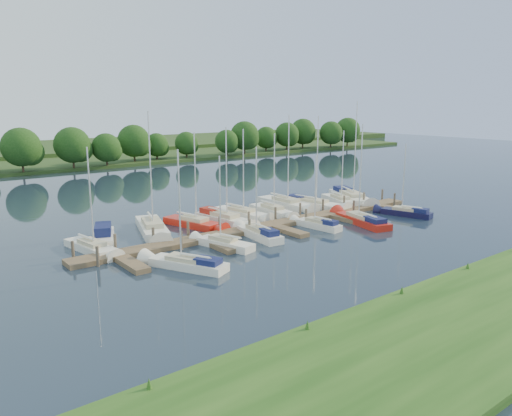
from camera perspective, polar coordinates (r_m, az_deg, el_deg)
ground at (r=44.02m, az=8.30°, el=-4.23°), size 260.00×260.00×0.00m
dock at (r=49.11m, az=2.18°, el=-2.14°), size 40.00×6.00×0.40m
mooring_pilings at (r=49.86m, az=1.35°, el=-1.44°), size 38.24×2.84×2.00m
far_shore at (r=109.22m, az=-21.33°, el=5.01°), size 180.00×30.00×0.60m
distant_hill at (r=133.23m, az=-24.47°, el=6.07°), size 220.00×40.00×1.40m
treeline at (r=95.91m, az=-20.20°, el=6.52°), size 147.00×9.59×8.27m
sailboat_n_0 at (r=43.81m, az=-18.16°, el=-4.44°), size 2.64×7.19×9.07m
motorboat at (r=46.58m, az=-17.05°, el=-3.25°), size 3.62×6.01×1.90m
sailboat_n_2 at (r=48.56m, az=-11.71°, el=-2.46°), size 4.50×9.34×11.89m
sailboat_n_3 at (r=50.04m, az=-7.03°, el=-1.87°), size 3.43×7.67×9.78m
sailboat_n_4 at (r=51.35m, az=-3.66°, el=-1.37°), size 2.90×8.04×10.24m
sailboat_n_5 at (r=54.13m, az=-1.60°, el=-0.71°), size 2.92×7.79×9.80m
sailboat_n_6 at (r=55.29m, az=1.91°, el=-0.44°), size 2.06×7.23×9.29m
sailboat_n_7 at (r=59.30m, az=3.50°, el=0.41°), size 2.20×8.80×11.17m
sailboat_n_8 at (r=59.68m, az=6.60°, el=0.46°), size 3.35×8.91×11.04m
sailboat_n_9 at (r=62.01m, az=9.62°, el=0.78°), size 3.49×7.23×9.21m
sailboat_n_10 at (r=64.01m, az=10.89°, el=1.13°), size 5.68×9.94×12.73m
sailboat_s_0 at (r=38.08m, az=-8.06°, el=-6.36°), size 4.42×7.04×9.23m
sailboat_s_1 at (r=43.02m, az=-3.82°, el=-4.14°), size 2.94×6.34×8.19m
sailboat_s_2 at (r=45.78m, az=0.30°, el=-3.03°), size 2.15×6.73×8.71m
sailboat_s_3 at (r=49.68m, az=7.02°, el=-1.93°), size 1.94×5.79×7.48m
sailboat_s_4 at (r=52.24m, az=11.90°, el=-1.40°), size 3.46×8.31×10.41m
sailboat_s_5 at (r=56.91m, az=16.65°, el=-0.55°), size 2.89×6.35×8.14m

